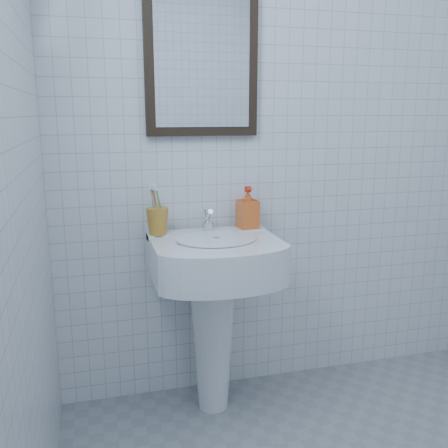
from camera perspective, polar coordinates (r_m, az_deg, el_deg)
name	(u,v)px	position (r m, az deg, el deg)	size (l,w,h in m)	color
wall_back	(287,133)	(2.41, 7.22, 10.33)	(2.20, 0.02, 2.50)	silver
washbasin	(214,295)	(2.22, -1.18, -8.13)	(0.54, 0.39, 0.83)	white
faucet	(208,222)	(2.22, -1.83, 0.22)	(0.04, 0.10, 0.11)	silver
toothbrush_cup	(158,221)	(2.18, -7.60, 0.33)	(0.10, 0.10, 0.12)	#B37A26
soap_dispenser	(248,207)	(2.28, 2.73, 1.90)	(0.09, 0.09, 0.19)	red
wall_mirror	(202,64)	(2.27, -2.55, 17.85)	(0.50, 0.04, 0.62)	black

